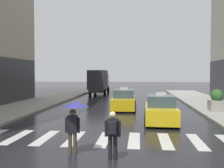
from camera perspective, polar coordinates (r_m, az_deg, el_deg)
name	(u,v)px	position (r m, az deg, el deg)	size (l,w,h in m)	color
ground_plane	(92,162)	(9.01, -4.45, -16.71)	(160.00, 160.00, 0.00)	black
crosswalk_markings	(104,139)	(11.85, -1.79, -12.00)	(11.30, 2.80, 0.01)	silver
taxi_lead	(161,110)	(16.02, 10.63, -5.64)	(2.03, 4.59, 1.80)	yellow
taxi_second	(124,101)	(21.19, 2.61, -3.65)	(1.97, 4.56, 1.80)	yellow
box_truck	(99,81)	(36.25, -2.90, 0.64)	(2.39, 7.58, 3.35)	#2D2D2D
pedestrian_with_umbrella	(74,113)	(9.49, -8.24, -6.31)	(0.96, 0.96, 1.94)	#473D33
pedestrian_with_backpack	(113,132)	(8.91, 0.13, -10.41)	(0.55, 0.43, 1.65)	black
planter_mid_block	(217,101)	(20.72, 22.03, -3.54)	(1.10, 1.10, 1.60)	#A8A399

